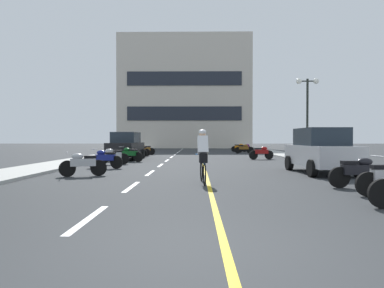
% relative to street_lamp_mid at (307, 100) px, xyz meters
% --- Properties ---
extents(ground_plane, '(140.00, 140.00, 0.00)m').
position_rel_street_lamp_mid_xyz_m(ground_plane, '(-7.01, 2.59, -3.88)').
color(ground_plane, '#2D3033').
extents(curb_left, '(2.40, 72.00, 0.12)m').
position_rel_street_lamp_mid_xyz_m(curb_left, '(-14.21, 5.59, -3.82)').
color(curb_left, '#A8A8A3').
rests_on(curb_left, ground).
extents(curb_right, '(2.40, 72.00, 0.12)m').
position_rel_street_lamp_mid_xyz_m(curb_right, '(0.19, 5.59, -3.82)').
color(curb_right, '#A8A8A3').
rests_on(curb_right, ground).
extents(lane_dash_0, '(0.14, 2.20, 0.01)m').
position_rel_street_lamp_mid_xyz_m(lane_dash_0, '(-9.01, -16.41, -3.88)').
color(lane_dash_0, silver).
rests_on(lane_dash_0, ground).
extents(lane_dash_1, '(0.14, 2.20, 0.01)m').
position_rel_street_lamp_mid_xyz_m(lane_dash_1, '(-9.01, -12.41, -3.88)').
color(lane_dash_1, silver).
rests_on(lane_dash_1, ground).
extents(lane_dash_2, '(0.14, 2.20, 0.01)m').
position_rel_street_lamp_mid_xyz_m(lane_dash_2, '(-9.01, -8.41, -3.88)').
color(lane_dash_2, silver).
rests_on(lane_dash_2, ground).
extents(lane_dash_3, '(0.14, 2.20, 0.01)m').
position_rel_street_lamp_mid_xyz_m(lane_dash_3, '(-9.01, -4.41, -3.88)').
color(lane_dash_3, silver).
rests_on(lane_dash_3, ground).
extents(lane_dash_4, '(0.14, 2.20, 0.01)m').
position_rel_street_lamp_mid_xyz_m(lane_dash_4, '(-9.01, -0.41, -3.88)').
color(lane_dash_4, silver).
rests_on(lane_dash_4, ground).
extents(lane_dash_5, '(0.14, 2.20, 0.01)m').
position_rel_street_lamp_mid_xyz_m(lane_dash_5, '(-9.01, 3.59, -3.88)').
color(lane_dash_5, silver).
rests_on(lane_dash_5, ground).
extents(lane_dash_6, '(0.14, 2.20, 0.01)m').
position_rel_street_lamp_mid_xyz_m(lane_dash_6, '(-9.01, 7.59, -3.88)').
color(lane_dash_6, silver).
rests_on(lane_dash_6, ground).
extents(lane_dash_7, '(0.14, 2.20, 0.01)m').
position_rel_street_lamp_mid_xyz_m(lane_dash_7, '(-9.01, 11.59, -3.88)').
color(lane_dash_7, silver).
rests_on(lane_dash_7, ground).
extents(lane_dash_8, '(0.14, 2.20, 0.01)m').
position_rel_street_lamp_mid_xyz_m(lane_dash_8, '(-9.01, 15.59, -3.88)').
color(lane_dash_8, silver).
rests_on(lane_dash_8, ground).
extents(lane_dash_9, '(0.14, 2.20, 0.01)m').
position_rel_street_lamp_mid_xyz_m(lane_dash_9, '(-9.01, 19.59, -3.88)').
color(lane_dash_9, silver).
rests_on(lane_dash_9, ground).
extents(lane_dash_10, '(0.14, 2.20, 0.01)m').
position_rel_street_lamp_mid_xyz_m(lane_dash_10, '(-9.01, 23.59, -3.88)').
color(lane_dash_10, silver).
rests_on(lane_dash_10, ground).
extents(lane_dash_11, '(0.14, 2.20, 0.01)m').
position_rel_street_lamp_mid_xyz_m(lane_dash_11, '(-9.01, 27.59, -3.88)').
color(lane_dash_11, silver).
rests_on(lane_dash_11, ground).
extents(centre_line_yellow, '(0.12, 66.00, 0.01)m').
position_rel_street_lamp_mid_xyz_m(centre_line_yellow, '(-6.76, 5.59, -3.88)').
color(centre_line_yellow, gold).
rests_on(centre_line_yellow, ground).
extents(office_building, '(19.27, 9.47, 16.44)m').
position_rel_street_lamp_mid_xyz_m(office_building, '(-8.87, 31.26, 4.34)').
color(office_building, beige).
rests_on(office_building, ground).
extents(street_lamp_mid, '(1.46, 0.36, 5.15)m').
position_rel_street_lamp_mid_xyz_m(street_lamp_mid, '(0.00, 0.00, 0.00)').
color(street_lamp_mid, black).
rests_on(street_lamp_mid, curb_right).
extents(parked_car_near, '(2.02, 4.25, 1.82)m').
position_rel_street_lamp_mid_xyz_m(parked_car_near, '(-2.14, -8.41, -2.97)').
color(parked_car_near, black).
rests_on(parked_car_near, ground).
extents(parked_car_mid, '(2.04, 4.26, 1.82)m').
position_rel_street_lamp_mid_xyz_m(parked_car_mid, '(-11.86, 0.70, -2.97)').
color(parked_car_mid, black).
rests_on(parked_car_mid, ground).
extents(motorcycle_2, '(1.70, 0.60, 0.92)m').
position_rel_street_lamp_mid_xyz_m(motorcycle_2, '(-2.54, -12.55, -3.41)').
color(motorcycle_2, black).
rests_on(motorcycle_2, ground).
extents(motorcycle_3, '(1.65, 0.77, 0.92)m').
position_rel_street_lamp_mid_xyz_m(motorcycle_3, '(-11.33, -9.70, -3.41)').
color(motorcycle_3, black).
rests_on(motorcycle_3, ground).
extents(motorcycle_4, '(1.70, 0.60, 0.92)m').
position_rel_street_lamp_mid_xyz_m(motorcycle_4, '(-11.39, -6.35, -3.41)').
color(motorcycle_4, black).
rests_on(motorcycle_4, ground).
extents(motorcycle_5, '(1.68, 0.64, 0.92)m').
position_rel_street_lamp_mid_xyz_m(motorcycle_5, '(-11.61, -3.94, -3.41)').
color(motorcycle_5, black).
rests_on(motorcycle_5, ground).
extents(motorcycle_6, '(1.65, 0.78, 0.92)m').
position_rel_street_lamp_mid_xyz_m(motorcycle_6, '(-11.13, -1.80, -3.41)').
color(motorcycle_6, black).
rests_on(motorcycle_6, ground).
extents(motorcycle_7, '(1.69, 0.63, 0.92)m').
position_rel_street_lamp_mid_xyz_m(motorcycle_7, '(-2.80, 0.76, -3.41)').
color(motorcycle_7, black).
rests_on(motorcycle_7, ground).
extents(motorcycle_8, '(1.67, 0.68, 0.92)m').
position_rel_street_lamp_mid_xyz_m(motorcycle_8, '(-11.64, 3.46, -3.41)').
color(motorcycle_8, black).
rests_on(motorcycle_8, ground).
extents(motorcycle_9, '(1.65, 0.77, 0.92)m').
position_rel_street_lamp_mid_xyz_m(motorcycle_9, '(-11.60, 5.00, -3.41)').
color(motorcycle_9, black).
rests_on(motorcycle_9, ground).
extents(motorcycle_10, '(1.67, 0.70, 0.92)m').
position_rel_street_lamp_mid_xyz_m(motorcycle_10, '(-11.53, 6.96, -3.41)').
color(motorcycle_10, black).
rests_on(motorcycle_10, ground).
extents(motorcycle_11, '(1.70, 0.60, 0.92)m').
position_rel_street_lamp_mid_xyz_m(motorcycle_11, '(-2.70, 10.16, -3.41)').
color(motorcycle_11, black).
rests_on(motorcycle_11, ground).
extents(motorcycle_12, '(1.70, 0.60, 0.92)m').
position_rel_street_lamp_mid_xyz_m(motorcycle_12, '(-2.36, 11.58, -3.41)').
color(motorcycle_12, black).
rests_on(motorcycle_12, ground).
extents(motorcycle_13, '(1.66, 0.73, 0.92)m').
position_rel_street_lamp_mid_xyz_m(motorcycle_13, '(-2.68, 13.65, -3.41)').
color(motorcycle_13, black).
rests_on(motorcycle_13, ground).
extents(cyclist_rider, '(0.42, 1.77, 1.71)m').
position_rel_street_lamp_mid_xyz_m(cyclist_rider, '(-6.93, -11.54, -2.99)').
color(cyclist_rider, black).
rests_on(cyclist_rider, ground).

